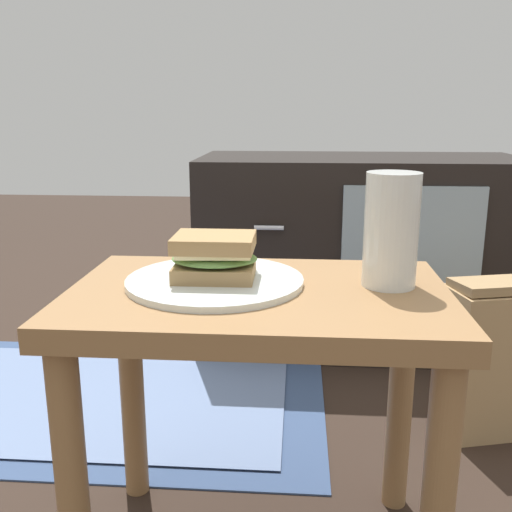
{
  "coord_description": "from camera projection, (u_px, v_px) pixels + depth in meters",
  "views": [
    {
      "loc": [
        0.06,
        -0.81,
        0.72
      ],
      "look_at": [
        -0.0,
        0.0,
        0.51
      ],
      "focal_mm": 40.48,
      "sensor_mm": 36.0,
      "label": 1
    }
  ],
  "objects": [
    {
      "name": "area_rug",
      "position": [
        107.0,
        398.0,
        1.47
      ],
      "size": [
        1.1,
        0.68,
        0.01
      ],
      "color": "#384C72",
      "rests_on": "ground"
    },
    {
      "name": "paper_bag",
      "position": [
        498.0,
        357.0,
        1.29
      ],
      "size": [
        0.26,
        0.18,
        0.36
      ],
      "color": "tan",
      "rests_on": "ground"
    },
    {
      "name": "side_table",
      "position": [
        258.0,
        346.0,
        0.87
      ],
      "size": [
        0.56,
        0.36,
        0.46
      ],
      "color": "olive",
      "rests_on": "ground"
    },
    {
      "name": "sandwich_front",
      "position": [
        214.0,
        257.0,
        0.86
      ],
      "size": [
        0.13,
        0.1,
        0.07
      ],
      "color": "#9E7A4C",
      "rests_on": "plate"
    },
    {
      "name": "tv_cabinet",
      "position": [
        358.0,
        251.0,
        1.79
      ],
      "size": [
        0.96,
        0.46,
        0.58
      ],
      "color": "black",
      "rests_on": "ground"
    },
    {
      "name": "beer_glass",
      "position": [
        391.0,
        231.0,
        0.85
      ],
      "size": [
        0.08,
        0.08,
        0.17
      ],
      "color": "silver",
      "rests_on": "side_table"
    },
    {
      "name": "plate",
      "position": [
        215.0,
        281.0,
        0.87
      ],
      "size": [
        0.27,
        0.27,
        0.01
      ],
      "primitive_type": "cylinder",
      "color": "silver",
      "rests_on": "side_table"
    }
  ]
}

